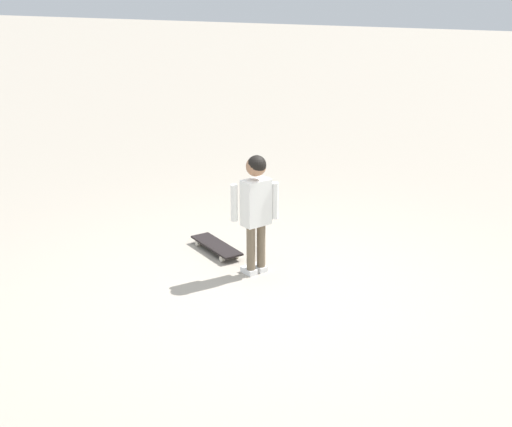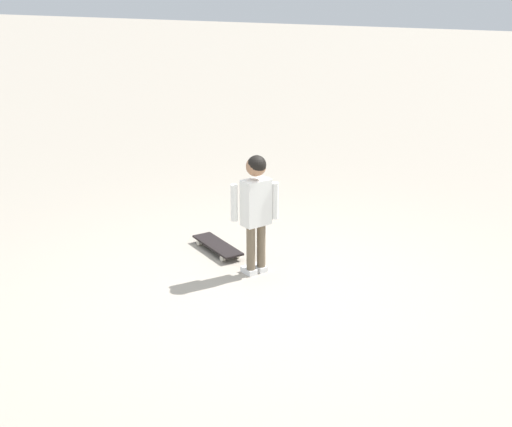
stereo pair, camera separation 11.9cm
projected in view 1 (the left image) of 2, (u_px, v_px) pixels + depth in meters
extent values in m
plane|color=#9E9384|center=(276.00, 299.00, 5.85)|extent=(50.00, 50.00, 0.00)
cylinder|color=brown|center=(251.00, 249.00, 6.22)|extent=(0.08, 0.08, 0.42)
cube|color=white|center=(249.00, 271.00, 6.31)|extent=(0.17, 0.15, 0.05)
cylinder|color=brown|center=(261.00, 246.00, 6.28)|extent=(0.08, 0.08, 0.42)
cube|color=white|center=(259.00, 268.00, 6.38)|extent=(0.17, 0.15, 0.05)
cube|color=white|center=(256.00, 202.00, 6.11)|extent=(0.25, 0.28, 0.40)
cylinder|color=white|center=(234.00, 203.00, 6.10)|extent=(0.06, 0.06, 0.32)
cylinder|color=white|center=(275.00, 201.00, 6.16)|extent=(0.06, 0.06, 0.32)
sphere|color=#9E7051|center=(256.00, 166.00, 6.01)|extent=(0.17, 0.17, 0.17)
sphere|color=black|center=(257.00, 165.00, 6.00)|extent=(0.16, 0.16, 0.16)
cube|color=black|center=(216.00, 245.00, 6.76)|extent=(0.64, 0.54, 0.02)
cube|color=#B7B7BC|center=(204.00, 239.00, 6.95)|extent=(0.09, 0.11, 0.02)
cube|color=#B7B7BC|center=(229.00, 255.00, 6.59)|extent=(0.09, 0.11, 0.02)
cylinder|color=beige|center=(198.00, 243.00, 6.92)|extent=(0.06, 0.06, 0.06)
cylinder|color=beige|center=(211.00, 240.00, 7.00)|extent=(0.06, 0.06, 0.06)
cylinder|color=beige|center=(222.00, 259.00, 6.56)|extent=(0.06, 0.06, 0.06)
cylinder|color=beige|center=(236.00, 255.00, 6.63)|extent=(0.06, 0.06, 0.06)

